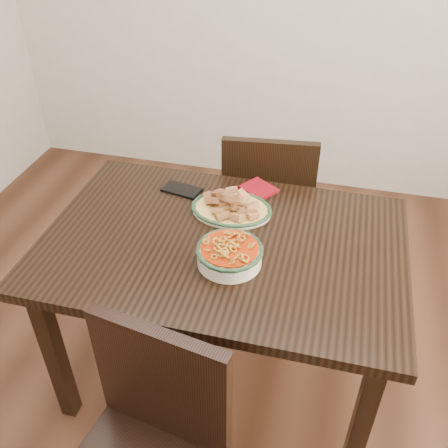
% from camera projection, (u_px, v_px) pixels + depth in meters
% --- Properties ---
extents(floor, '(3.50, 3.50, 0.00)m').
position_uv_depth(floor, '(202.00, 375.00, 2.23)').
color(floor, '#391E12').
rests_on(floor, ground).
extents(dining_table, '(1.30, 0.87, 0.75)m').
position_uv_depth(dining_table, '(223.00, 259.00, 1.85)').
color(dining_table, black).
rests_on(dining_table, ground).
extents(chair_far, '(0.46, 0.46, 0.89)m').
position_uv_depth(chair_far, '(268.00, 203.00, 2.43)').
color(chair_far, black).
rests_on(chair_far, ground).
extents(chair_near, '(0.49, 0.49, 0.89)m').
position_uv_depth(chair_near, '(148.00, 448.00, 1.44)').
color(chair_near, black).
rests_on(chair_near, ground).
extents(fish_plate, '(0.31, 0.24, 0.11)m').
position_uv_depth(fish_plate, '(231.00, 202.00, 1.91)').
color(fish_plate, beige).
rests_on(fish_plate, dining_table).
extents(noodle_bowl, '(0.23, 0.23, 0.08)m').
position_uv_depth(noodle_bowl, '(230.00, 252.00, 1.68)').
color(noodle_bowl, white).
rests_on(noodle_bowl, dining_table).
extents(smartphone, '(0.17, 0.11, 0.01)m').
position_uv_depth(smartphone, '(182.00, 190.00, 2.06)').
color(smartphone, black).
rests_on(smartphone, dining_table).
extents(napkin, '(0.17, 0.17, 0.01)m').
position_uv_depth(napkin, '(259.00, 189.00, 2.06)').
color(napkin, maroon).
rests_on(napkin, dining_table).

